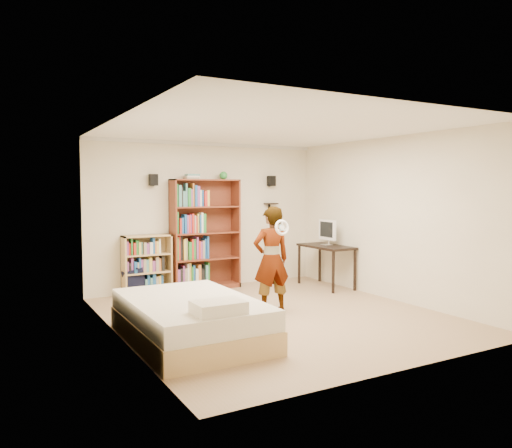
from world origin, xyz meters
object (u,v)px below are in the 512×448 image
Objects in this scene: low_bookshelf at (147,265)px; computer_desk at (326,266)px; tall_bookshelf at (205,234)px; daybed at (190,314)px; person at (271,260)px.

computer_desk is (3.15, -0.96, -0.13)m from low_bookshelf.
low_bookshelf is 0.91× the size of computer_desk.
tall_bookshelf reaches higher than daybed.
low_bookshelf is 0.66× the size of person.
person reaches higher than daybed.
person is (-1.90, -1.16, 0.40)m from computer_desk.
person is at bearing -148.55° from computer_desk.
daybed is at bearing -116.76° from tall_bookshelf.
computer_desk reaches higher than daybed.
tall_bookshelf reaches higher than person.
daybed is (-1.41, -2.80, -0.69)m from tall_bookshelf.
tall_bookshelf reaches higher than computer_desk.
daybed is at bearing 29.25° from person.
tall_bookshelf is at bearing -80.80° from person.
tall_bookshelf is at bearing 63.24° from daybed.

